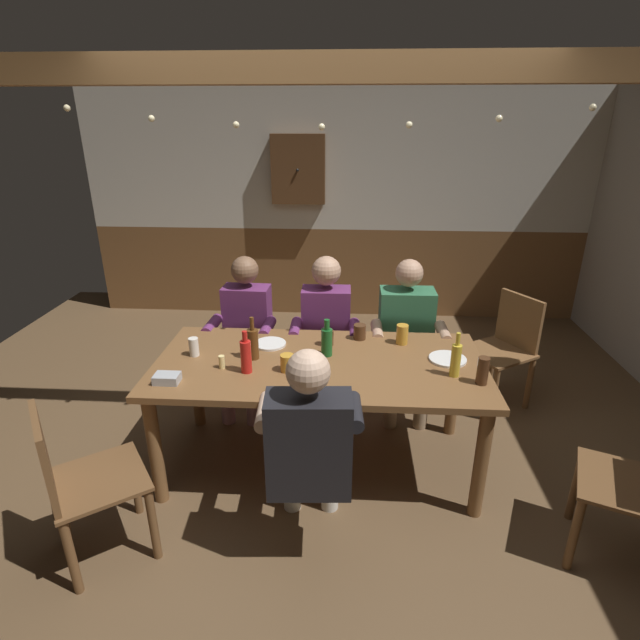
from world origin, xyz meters
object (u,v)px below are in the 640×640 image
pint_glass_1 (328,338)px  pint_glass_5 (194,347)px  bottle_2 (246,355)px  condiment_caddy (167,378)px  bottle_1 (456,359)px  chair_empty_far_end (505,347)px  plate_0 (448,359)px  person_0 (245,329)px  chair_empty_near_right (80,482)px  pint_glass_4 (360,332)px  table_candle (222,362)px  wall_dart_cabinet (298,169)px  bottle_3 (253,343)px  pint_glass_3 (287,363)px  dining_table (319,375)px  plate_1 (270,344)px  pint_glass_0 (402,334)px  bottle_0 (327,341)px  person_2 (406,331)px  person_1 (326,329)px  pint_glass_2 (483,371)px  person_3 (309,444)px

pint_glass_1 → pint_glass_5: pint_glass_5 is taller
pint_glass_1 → bottle_2: bearing=-138.9°
condiment_caddy → bottle_1: size_ratio=0.52×
chair_empty_far_end → plate_0: chair_empty_far_end is taller
person_0 → pint_glass_5: size_ratio=10.16×
chair_empty_near_right → pint_glass_4: size_ratio=8.70×
chair_empty_far_end → plate_0: (-0.61, -0.81, 0.28)m
table_candle → wall_dart_cabinet: wall_dart_cabinet is taller
bottle_3 → pint_glass_4: size_ratio=2.69×
bottle_2 → pint_glass_4: bottle_2 is taller
plate_0 → pint_glass_3: bearing=-168.4°
person_0 → plate_0: person_0 is taller
dining_table → chair_empty_near_right: bearing=-143.8°
plate_0 → plate_1: 1.13m
bottle_2 → pint_glass_0: bearing=25.8°
pint_glass_1 → bottle_3: bearing=-153.9°
bottle_1 → pint_glass_3: 0.97m
bottle_0 → pint_glass_1: bottle_0 is taller
wall_dart_cabinet → person_2: bearing=-62.8°
condiment_caddy → plate_1: 0.73m
dining_table → condiment_caddy: size_ratio=14.32×
dining_table → chair_empty_far_end: chair_empty_far_end is taller
dining_table → table_candle: size_ratio=25.07×
bottle_0 → bottle_3: bearing=-170.8°
bottle_3 → chair_empty_near_right: bearing=-130.3°
pint_glass_0 → pint_glass_1: bearing=-173.4°
bottle_3 → pint_glass_0: size_ratio=2.09×
person_1 → person_2: (0.60, 0.01, -0.00)m
person_0 → plate_0: (1.39, -0.63, 0.11)m
person_2 → bottle_1: 0.88m
pint_glass_2 → bottle_1: bearing=148.3°
condiment_caddy → pint_glass_4: 1.27m
person_2 → pint_glass_1: bearing=39.6°
pint_glass_2 → pint_glass_3: bearing=175.8°
pint_glass_2 → pint_glass_5: size_ratio=1.37×
person_2 → pint_glass_3: person_2 is taller
dining_table → pint_glass_2: pint_glass_2 is taller
person_1 → condiment_caddy: person_1 is taller
person_3 → bottle_1: bearing=32.2°
pint_glass_3 → pint_glass_1: bearing=59.1°
dining_table → person_0: person_0 is taller
pint_glass_3 → person_1: bearing=77.7°
plate_1 → bottle_1: (1.12, -0.35, 0.10)m
dining_table → person_2: 0.93m
pint_glass_2 → chair_empty_near_right: bearing=-163.3°
pint_glass_1 → pint_glass_3: bearing=-120.9°
pint_glass_4 → pint_glass_5: (-1.03, -0.32, 0.01)m
person_1 → bottle_2: size_ratio=4.64×
person_2 → chair_empty_far_end: 0.82m
person_2 → pint_glass_2: person_2 is taller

